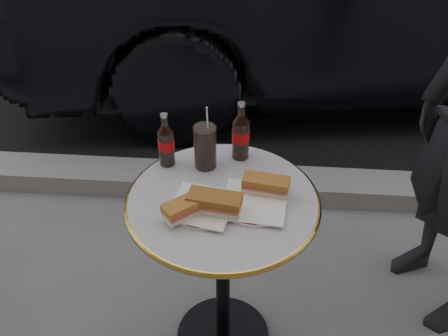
# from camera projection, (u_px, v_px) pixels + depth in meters

# --- Properties ---
(curb) EXTENTS (40.00, 0.20, 0.12)m
(curb) POSITION_uv_depth(u_px,v_px,m) (237.00, 184.00, 2.90)
(curb) COLOR gray
(curb) RESTS_ON ground
(bistro_table) EXTENTS (0.62, 0.62, 0.73)m
(bistro_table) POSITION_uv_depth(u_px,v_px,m) (223.00, 277.00, 2.00)
(bistro_table) COLOR #BAB2C4
(bistro_table) RESTS_ON ground
(plate_left) EXTENTS (0.26, 0.26, 0.01)m
(plate_left) POSITION_uv_depth(u_px,v_px,m) (202.00, 207.00, 1.73)
(plate_left) COLOR silver
(plate_left) RESTS_ON bistro_table
(plate_right) EXTENTS (0.26, 0.26, 0.01)m
(plate_right) POSITION_uv_depth(u_px,v_px,m) (254.00, 203.00, 1.75)
(plate_right) COLOR white
(plate_right) RESTS_ON bistro_table
(sandwich_left_a) EXTENTS (0.15, 0.14, 0.05)m
(sandwich_left_a) POSITION_uv_depth(u_px,v_px,m) (186.00, 208.00, 1.69)
(sandwich_left_a) COLOR #B0682C
(sandwich_left_a) RESTS_ON plate_left
(sandwich_left_b) EXTENTS (0.17, 0.10, 0.06)m
(sandwich_left_b) POSITION_uv_depth(u_px,v_px,m) (215.00, 203.00, 1.70)
(sandwich_left_b) COLOR brown
(sandwich_left_b) RESTS_ON plate_left
(sandwich_right) EXTENTS (0.15, 0.09, 0.05)m
(sandwich_right) POSITION_uv_depth(u_px,v_px,m) (266.00, 186.00, 1.77)
(sandwich_right) COLOR #A5632A
(sandwich_right) RESTS_ON plate_right
(cola_bottle_left) EXTENTS (0.07, 0.07, 0.20)m
(cola_bottle_left) POSITION_uv_depth(u_px,v_px,m) (166.00, 139.00, 1.86)
(cola_bottle_left) COLOR black
(cola_bottle_left) RESTS_ON bistro_table
(cola_bottle_right) EXTENTS (0.08, 0.08, 0.22)m
(cola_bottle_right) POSITION_uv_depth(u_px,v_px,m) (241.00, 131.00, 1.88)
(cola_bottle_right) COLOR black
(cola_bottle_right) RESTS_ON bistro_table
(cola_glass) EXTENTS (0.10, 0.10, 0.16)m
(cola_glass) POSITION_uv_depth(u_px,v_px,m) (205.00, 147.00, 1.86)
(cola_glass) COLOR black
(cola_glass) RESTS_ON bistro_table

